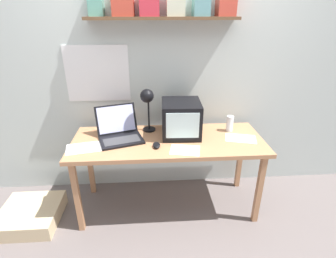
# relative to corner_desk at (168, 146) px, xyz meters

# --- Properties ---
(ground_plane) EXTENTS (12.00, 12.00, 0.00)m
(ground_plane) POSITION_rel_corner_desk_xyz_m (0.00, 0.00, -0.65)
(ground_plane) COLOR #675D5B
(back_wall) EXTENTS (5.60, 0.24, 2.60)m
(back_wall) POSITION_rel_corner_desk_xyz_m (-0.00, 0.42, 0.67)
(back_wall) COLOR silver
(back_wall) RESTS_ON ground_plane
(corner_desk) EXTENTS (1.65, 0.64, 0.71)m
(corner_desk) POSITION_rel_corner_desk_xyz_m (0.00, 0.00, 0.00)
(corner_desk) COLOR #B57B53
(corner_desk) RESTS_ON ground_plane
(crt_monitor) EXTENTS (0.35, 0.37, 0.30)m
(crt_monitor) POSITION_rel_corner_desk_xyz_m (0.12, 0.10, 0.22)
(crt_monitor) COLOR black
(crt_monitor) RESTS_ON corner_desk
(laptop) EXTENTS (0.44, 0.44, 0.26)m
(laptop) POSITION_rel_corner_desk_xyz_m (-0.42, 0.07, 0.13)
(laptop) COLOR black
(laptop) RESTS_ON corner_desk
(desk_lamp) EXTENTS (0.13, 0.19, 0.41)m
(desk_lamp) POSITION_rel_corner_desk_xyz_m (-0.17, 0.15, 0.37)
(desk_lamp) COLOR black
(desk_lamp) RESTS_ON corner_desk
(juice_glass) EXTENTS (0.06, 0.06, 0.15)m
(juice_glass) POSITION_rel_corner_desk_xyz_m (0.58, 0.14, 0.13)
(juice_glass) COLOR white
(juice_glass) RESTS_ON corner_desk
(computer_mouse) EXTENTS (0.06, 0.11, 0.03)m
(computer_mouse) POSITION_rel_corner_desk_xyz_m (-0.10, -0.13, 0.08)
(computer_mouse) COLOR black
(computer_mouse) RESTS_ON corner_desk
(loose_paper_near_monitor) EXTENTS (0.26, 0.22, 0.00)m
(loose_paper_near_monitor) POSITION_rel_corner_desk_xyz_m (0.12, -0.20, 0.07)
(loose_paper_near_monitor) COLOR silver
(loose_paper_near_monitor) RESTS_ON corner_desk
(open_notebook) EXTENTS (0.29, 0.23, 0.00)m
(open_notebook) POSITION_rel_corner_desk_xyz_m (0.63, -0.03, 0.07)
(open_notebook) COLOR white
(open_notebook) RESTS_ON corner_desk
(printed_handout) EXTENTS (0.32, 0.24, 0.00)m
(printed_handout) POSITION_rel_corner_desk_xyz_m (-0.69, -0.11, 0.07)
(printed_handout) COLOR white
(printed_handout) RESTS_ON corner_desk
(floor_cushion) EXTENTS (0.50, 0.50, 0.14)m
(floor_cushion) POSITION_rel_corner_desk_xyz_m (-1.24, -0.13, -0.58)
(floor_cushion) COLOR #D1B78C
(floor_cushion) RESTS_ON ground_plane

